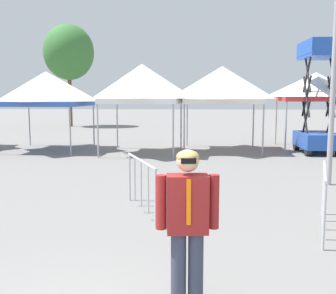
# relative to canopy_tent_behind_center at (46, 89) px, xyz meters

# --- Properties ---
(canopy_tent_behind_center) EXTENTS (3.47, 3.47, 3.36)m
(canopy_tent_behind_center) POSITION_rel_canopy_tent_behind_center_xyz_m (0.00, 0.00, 0.00)
(canopy_tent_behind_center) COLOR #9E9EA3
(canopy_tent_behind_center) RESTS_ON ground
(canopy_tent_far_left) EXTENTS (3.22, 3.22, 3.59)m
(canopy_tent_far_left) POSITION_rel_canopy_tent_behind_center_xyz_m (4.19, -0.78, 0.18)
(canopy_tent_far_left) COLOR #9E9EA3
(canopy_tent_far_left) RESTS_ON ground
(canopy_tent_behind_left) EXTENTS (3.29, 3.29, 3.56)m
(canopy_tent_behind_left) POSITION_rel_canopy_tent_behind_center_xyz_m (7.45, 0.18, 0.15)
(canopy_tent_behind_left) COLOR #9E9EA3
(canopy_tent_behind_left) RESTS_ON ground
(canopy_tent_center) EXTENTS (3.24, 3.24, 3.35)m
(canopy_tent_center) POSITION_rel_canopy_tent_behind_center_xyz_m (11.60, 1.11, 0.09)
(canopy_tent_center) COLOR #9E9EA3
(canopy_tent_center) RESTS_ON ground
(scissor_lift) EXTENTS (1.40, 2.30, 4.50)m
(scissor_lift) POSITION_rel_canopy_tent_behind_center_xyz_m (11.29, -0.35, -1.30)
(scissor_lift) COLOR black
(scissor_lift) RESTS_ON ground
(person_foreground) EXTENTS (0.65, 0.28, 1.78)m
(person_foreground) POSITION_rel_canopy_tent_behind_center_xyz_m (6.06, -13.01, -1.60)
(person_foreground) COLOR #33384C
(person_foreground) RESTS_ON ground
(tree_behind_tents_right) EXTENTS (3.80, 3.80, 7.74)m
(tree_behind_tents_right) POSITION_rel_canopy_tent_behind_center_xyz_m (-3.11, 13.85, 3.00)
(tree_behind_tents_right) COLOR brown
(tree_behind_tents_right) RESTS_ON ground
(crowd_barrier_by_lift) EXTENTS (0.68, 2.02, 1.08)m
(crowd_barrier_by_lift) POSITION_rel_canopy_tent_behind_center_xyz_m (8.41, -10.10, -1.88)
(crowd_barrier_by_lift) COLOR #B7BABF
(crowd_barrier_by_lift) RESTS_ON ground
(crowd_barrier_near_person) EXTENTS (0.82, 1.97, 1.08)m
(crowd_barrier_near_person) POSITION_rel_canopy_tent_behind_center_xyz_m (5.13, -9.22, -1.88)
(crowd_barrier_near_person) COLOR #B7BABF
(crowd_barrier_near_person) RESTS_ON ground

